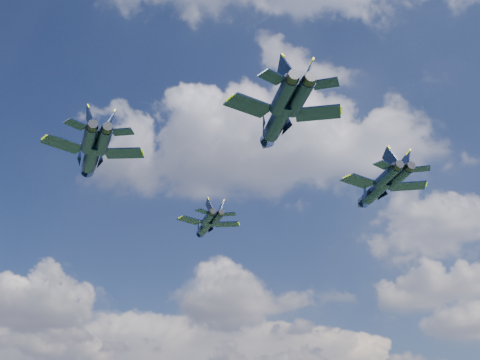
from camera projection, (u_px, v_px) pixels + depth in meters
name	position (u px, v px, depth m)	size (l,w,h in m)	color
jet_lead	(205.00, 226.00, 102.50)	(10.13, 13.66, 3.31)	black
jet_left	(91.00, 157.00, 79.86)	(12.52, 16.66, 4.07)	black
jet_right	(376.00, 190.00, 89.49)	(12.44, 17.10, 4.08)	black
jet_slot	(277.00, 121.00, 64.54)	(11.86, 16.38, 3.90)	black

